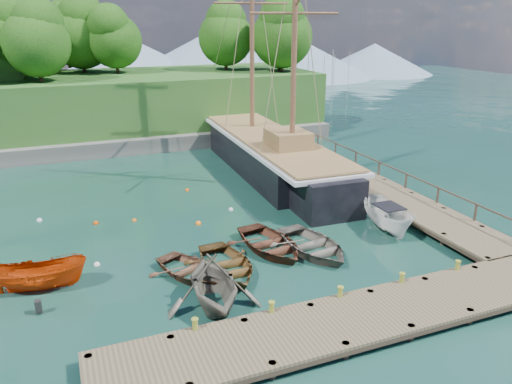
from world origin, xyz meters
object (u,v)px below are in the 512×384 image
at_px(rowboat_2, 227,272).
at_px(schooner, 270,157).
at_px(rowboat_0, 192,276).
at_px(rowboat_4, 270,250).
at_px(cabin_boat_white, 387,230).
at_px(rowboat_1, 214,306).
at_px(motorboat_orange, 42,289).
at_px(rowboat_3, 312,252).

bearing_deg(rowboat_2, schooner, 56.48).
height_order(rowboat_0, rowboat_4, rowboat_4).
height_order(cabin_boat_white, schooner, schooner).
bearing_deg(rowboat_4, rowboat_1, -145.77).
bearing_deg(rowboat_1, motorboat_orange, 153.95).
bearing_deg(rowboat_0, schooner, 28.74).
bearing_deg(motorboat_orange, rowboat_4, -81.41).
distance_m(rowboat_0, rowboat_2, 1.64).
distance_m(motorboat_orange, schooner, 20.47).
distance_m(rowboat_1, rowboat_2, 2.91).
relative_size(cabin_boat_white, schooner, 0.16).
height_order(rowboat_2, cabin_boat_white, cabin_boat_white).
bearing_deg(rowboat_2, rowboat_1, -122.37).
xyz_separation_m(rowboat_1, schooner, (9.66, 16.48, 1.15)).
distance_m(rowboat_0, rowboat_4, 4.54).
relative_size(rowboat_1, rowboat_4, 0.93).
relative_size(rowboat_1, cabin_boat_white, 0.98).
distance_m(rowboat_0, cabin_boat_white, 11.48).
bearing_deg(cabin_boat_white, rowboat_3, -161.55).
relative_size(rowboat_4, schooner, 0.17).
height_order(motorboat_orange, schooner, schooner).
xyz_separation_m(rowboat_0, cabin_boat_white, (11.44, 0.99, 0.00)).
relative_size(rowboat_0, motorboat_orange, 1.01).
distance_m(rowboat_2, schooner, 16.24).
distance_m(motorboat_orange, cabin_boat_white, 17.79).
xyz_separation_m(rowboat_0, schooner, (9.85, 13.73, 1.15)).
xyz_separation_m(cabin_boat_white, schooner, (-1.59, 12.74, 1.15)).
height_order(rowboat_2, schooner, schooner).
xyz_separation_m(rowboat_2, schooner, (8.23, 13.95, 1.15)).
relative_size(rowboat_1, schooner, 0.16).
bearing_deg(cabin_boat_white, rowboat_1, -152.97).
bearing_deg(motorboat_orange, rowboat_2, -91.11).
distance_m(rowboat_2, motorboat_orange, 8.11).
relative_size(rowboat_0, rowboat_1, 0.90).
xyz_separation_m(rowboat_0, rowboat_1, (0.19, -2.75, 0.00)).
bearing_deg(cabin_boat_white, rowboat_0, -166.40).
bearing_deg(rowboat_1, rowboat_0, 99.59).
bearing_deg(schooner, rowboat_4, -111.36).
bearing_deg(motorboat_orange, schooner, -42.97).
relative_size(rowboat_1, rowboat_2, 0.98).
relative_size(rowboat_2, motorboat_orange, 1.15).
xyz_separation_m(rowboat_4, cabin_boat_white, (7.04, -0.12, 0.00)).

